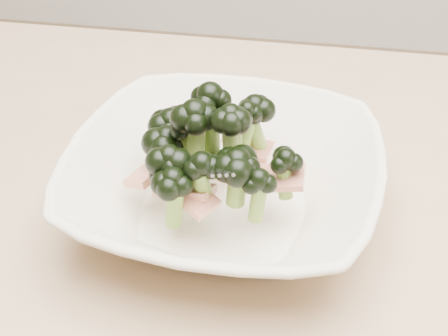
% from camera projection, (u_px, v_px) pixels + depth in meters
% --- Properties ---
extents(dining_table, '(1.20, 0.80, 0.75)m').
position_uv_depth(dining_table, '(316.00, 324.00, 0.60)').
color(dining_table, tan).
rests_on(dining_table, ground).
extents(broccoli_dish, '(0.30, 0.30, 0.13)m').
position_uv_depth(broccoli_dish, '(222.00, 177.00, 0.56)').
color(broccoli_dish, beige).
rests_on(broccoli_dish, dining_table).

